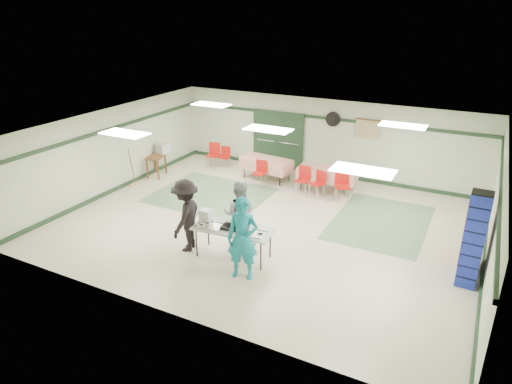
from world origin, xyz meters
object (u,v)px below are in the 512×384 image
at_px(dining_table_b, 266,164).
at_px(broom, 132,167).
at_px(crate_stack_blue_a, 473,240).
at_px(printer_table, 156,159).
at_px(serving_table, 233,230).
at_px(chair_b, 304,177).
at_px(crate_stack_red, 474,233).
at_px(volunteer_grey, 239,214).
at_px(chair_loose_a, 225,155).
at_px(volunteer_dark, 186,216).
at_px(chair_loose_b, 214,152).
at_px(chair_d, 261,170).
at_px(office_printer, 163,148).
at_px(chair_a, 319,181).
at_px(chair_c, 342,183).
at_px(volunteer_teal, 243,239).
at_px(crate_stack_blue_b, 474,240).
at_px(dining_table_a, 327,174).

relative_size(dining_table_b, broom, 1.41).
bearing_deg(crate_stack_blue_a, printer_table, 169.98).
height_order(serving_table, chair_b, chair_b).
bearing_deg(crate_stack_red, printer_table, 172.08).
height_order(volunteer_grey, chair_loose_a, volunteer_grey).
relative_size(volunteer_grey, printer_table, 1.95).
bearing_deg(printer_table, volunteer_grey, -45.34).
height_order(volunteer_dark, chair_loose_b, volunteer_dark).
bearing_deg(chair_d, office_printer, -175.57).
height_order(chair_d, chair_loose_b, chair_loose_b).
height_order(chair_loose_a, crate_stack_red, crate_stack_red).
distance_m(chair_a, chair_c, 0.75).
height_order(serving_table, volunteer_dark, volunteer_dark).
bearing_deg(volunteer_dark, chair_d, 172.29).
height_order(volunteer_teal, crate_stack_blue_a, volunteer_teal).
relative_size(volunteer_grey, crate_stack_red, 1.03).
bearing_deg(chair_a, chair_loose_a, -172.36).
relative_size(chair_loose_a, crate_stack_blue_a, 0.48).
bearing_deg(chair_a, crate_stack_blue_a, -8.59).
relative_size(volunteer_teal, chair_b, 2.12).
xyz_separation_m(chair_a, chair_loose_a, (-4.07, 1.05, -0.03)).
bearing_deg(volunteer_teal, chair_loose_b, 113.42).
height_order(chair_d, broom, broom).
bearing_deg(broom, dining_table_b, 46.19).
xyz_separation_m(chair_d, crate_stack_blue_b, (6.63, -3.26, 0.56)).
height_order(volunteer_grey, chair_b, volunteer_grey).
height_order(volunteer_grey, crate_stack_blue_b, crate_stack_blue_b).
bearing_deg(chair_c, crate_stack_blue_b, -63.79).
distance_m(chair_loose_a, crate_stack_red, 9.28).
distance_m(volunteer_teal, chair_b, 5.26).
bearing_deg(crate_stack_blue_a, office_printer, 167.73).
xyz_separation_m(dining_table_a, crate_stack_blue_a, (4.49, -3.29, 0.25)).
distance_m(volunteer_teal, chair_d, 5.65).
bearing_deg(volunteer_grey, dining_table_a, -115.96).
bearing_deg(chair_c, chair_d, 156.77).
bearing_deg(chair_loose_a, chair_loose_b, -161.96).
height_order(volunteer_dark, crate_stack_blue_b, crate_stack_blue_b).
distance_m(dining_table_a, broom, 6.44).
height_order(chair_a, chair_c, chair_c).
distance_m(dining_table_b, crate_stack_red, 7.30).
distance_m(volunteer_grey, chair_loose_a, 6.08).
bearing_deg(dining_table_b, printer_table, -150.74).
xyz_separation_m(dining_table_a, chair_b, (-0.60, -0.56, -0.02)).
distance_m(dining_table_b, chair_c, 2.93).
bearing_deg(crate_stack_blue_b, volunteer_grey, -172.25).
distance_m(chair_b, chair_c, 1.27).
relative_size(volunteer_dark, crate_stack_blue_b, 0.84).
xyz_separation_m(volunteer_dark, chair_d, (-0.35, 4.73, -0.39)).
bearing_deg(crate_stack_blue_b, chair_a, 144.52).
distance_m(serving_table, crate_stack_blue_a, 5.39).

